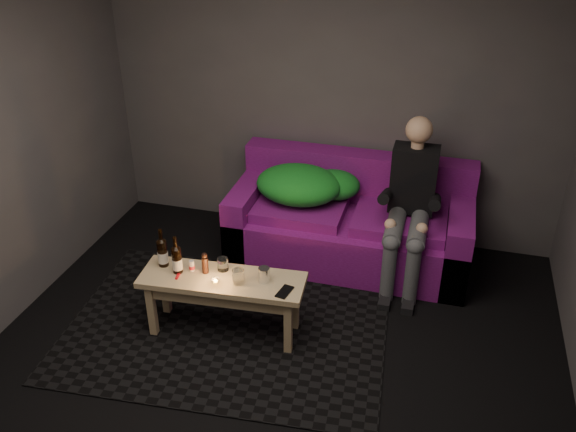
# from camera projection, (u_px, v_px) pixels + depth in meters

# --- Properties ---
(floor) EXTENTS (4.50, 4.50, 0.00)m
(floor) POSITION_uv_depth(u_px,v_px,m) (254.00, 396.00, 3.94)
(floor) COLOR black
(floor) RESTS_ON ground
(room) EXTENTS (4.50, 4.50, 4.50)m
(room) POSITION_uv_depth(u_px,v_px,m) (272.00, 133.00, 3.53)
(room) COLOR silver
(room) RESTS_ON ground
(rug) EXTENTS (2.46, 1.87, 0.01)m
(rug) POSITION_uv_depth(u_px,v_px,m) (228.00, 326.00, 4.55)
(rug) COLOR black
(rug) RESTS_ON floor
(sofa) EXTENTS (2.00, 0.90, 0.86)m
(sofa) POSITION_uv_depth(u_px,v_px,m) (350.00, 225.00, 5.25)
(sofa) COLOR #6D0E62
(sofa) RESTS_ON floor
(green_blanket) EXTENTS (0.88, 0.60, 0.30)m
(green_blanket) POSITION_uv_depth(u_px,v_px,m) (305.00, 184.00, 5.18)
(green_blanket) COLOR #188522
(green_blanket) RESTS_ON sofa
(person) EXTENTS (0.36, 0.83, 1.34)m
(person) POSITION_uv_depth(u_px,v_px,m) (410.00, 201.00, 4.82)
(person) COLOR black
(person) RESTS_ON sofa
(coffee_table) EXTENTS (1.19, 0.46, 0.48)m
(coffee_table) POSITION_uv_depth(u_px,v_px,m) (223.00, 287.00, 4.32)
(coffee_table) COLOR tan
(coffee_table) RESTS_ON rug
(beer_bottle_a) EXTENTS (0.08, 0.08, 0.30)m
(beer_bottle_a) POSITION_uv_depth(u_px,v_px,m) (162.00, 252.00, 4.36)
(beer_bottle_a) COLOR black
(beer_bottle_a) RESTS_ON coffee_table
(beer_bottle_b) EXTENTS (0.07, 0.07, 0.29)m
(beer_bottle_b) POSITION_uv_depth(u_px,v_px,m) (177.00, 259.00, 4.29)
(beer_bottle_b) COLOR black
(beer_bottle_b) RESTS_ON coffee_table
(salt_shaker) EXTENTS (0.05, 0.05, 0.08)m
(salt_shaker) POSITION_uv_depth(u_px,v_px,m) (192.00, 266.00, 4.34)
(salt_shaker) COLOR silver
(salt_shaker) RESTS_ON coffee_table
(pepper_mill) EXTENTS (0.06, 0.06, 0.12)m
(pepper_mill) POSITION_uv_depth(u_px,v_px,m) (205.00, 265.00, 4.30)
(pepper_mill) COLOR black
(pepper_mill) RESTS_ON coffee_table
(tumbler_back) EXTENTS (0.09, 0.09, 0.09)m
(tumbler_back) POSITION_uv_depth(u_px,v_px,m) (223.00, 264.00, 4.34)
(tumbler_back) COLOR white
(tumbler_back) RESTS_ON coffee_table
(tealight) EXTENTS (0.06, 0.06, 0.04)m
(tealight) POSITION_uv_depth(u_px,v_px,m) (215.00, 282.00, 4.19)
(tealight) COLOR white
(tealight) RESTS_ON coffee_table
(tumbler_front) EXTENTS (0.10, 0.10, 0.11)m
(tumbler_front) POSITION_uv_depth(u_px,v_px,m) (238.00, 276.00, 4.20)
(tumbler_front) COLOR white
(tumbler_front) RESTS_ON coffee_table
(steel_cup) EXTENTS (0.10, 0.10, 0.11)m
(steel_cup) POSITION_uv_depth(u_px,v_px,m) (264.00, 275.00, 4.21)
(steel_cup) COLOR silver
(steel_cup) RESTS_ON coffee_table
(smartphone) EXTENTS (0.10, 0.16, 0.01)m
(smartphone) POSITION_uv_depth(u_px,v_px,m) (285.00, 292.00, 4.13)
(smartphone) COLOR black
(smartphone) RESTS_ON coffee_table
(red_lighter) EXTENTS (0.03, 0.07, 0.01)m
(red_lighter) POSITION_uv_depth(u_px,v_px,m) (178.00, 276.00, 4.28)
(red_lighter) COLOR #B90B14
(red_lighter) RESTS_ON coffee_table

